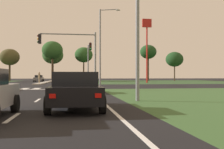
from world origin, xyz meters
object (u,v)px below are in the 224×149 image
at_px(treeline_fifth, 84,55).
at_px(car_black_fifth, 75,90).
at_px(traffic_signal_near_right, 74,49).
at_px(pedestrian_at_median, 39,76).
at_px(car_teal_fourth, 76,83).
at_px(traffic_signal_far_right, 89,56).
at_px(treeline_second, 10,57).
at_px(treeline_fourth, 53,55).
at_px(fastfood_pole_sign, 147,36).
at_px(treeline_third, 52,50).
at_px(treeline_sixth, 174,59).
at_px(car_grey_third, 39,78).
at_px(street_lamp_second, 102,43).
at_px(treeline_seventh, 148,52).

bearing_deg(treeline_fifth, car_black_fifth, -92.55).
xyz_separation_m(traffic_signal_near_right, pedestrian_at_median, (-5.40, 16.25, -2.77)).
distance_m(car_teal_fourth, treeline_fifth, 48.54).
bearing_deg(traffic_signal_near_right, pedestrian_at_median, 108.40).
distance_m(traffic_signal_far_right, pedestrian_at_median, 9.54).
bearing_deg(treeline_second, car_black_fifth, -74.97).
relative_size(treeline_second, treeline_fourth, 0.92).
bearing_deg(treeline_fourth, fastfood_pole_sign, -45.77).
xyz_separation_m(treeline_second, treeline_fourth, (10.68, -0.78, 0.56)).
height_order(traffic_signal_far_right, treeline_third, treeline_third).
distance_m(traffic_signal_near_right, fastfood_pole_sign, 26.94).
distance_m(car_teal_fourth, treeline_sixth, 51.53).
bearing_deg(car_grey_third, street_lamp_second, 111.30).
distance_m(street_lamp_second, pedestrian_at_median, 13.92).
bearing_deg(car_teal_fourth, pedestrian_at_median, 103.97).
distance_m(traffic_signal_near_right, treeline_sixth, 46.38).
bearing_deg(street_lamp_second, car_grey_third, 111.30).
bearing_deg(pedestrian_at_median, treeline_seventh, 91.82).
distance_m(pedestrian_at_median, treeline_second, 29.12).
height_order(traffic_signal_far_right, treeline_seventh, treeline_seventh).
distance_m(car_teal_fourth, treeline_fourth, 48.73).
bearing_deg(treeline_sixth, car_grey_third, -174.63).
relative_size(fastfood_pole_sign, treeline_second, 1.51).
relative_size(pedestrian_at_median, fastfood_pole_sign, 0.15).
bearing_deg(treeline_fifth, treeline_second, 177.63).
distance_m(car_grey_third, car_teal_fourth, 42.04).
xyz_separation_m(traffic_signal_near_right, treeline_fourth, (-5.23, 42.20, 2.57)).
bearing_deg(treeline_second, treeline_third, -22.34).
relative_size(fastfood_pole_sign, treeline_sixth, 1.63).
relative_size(traffic_signal_near_right, treeline_third, 0.60).
xyz_separation_m(street_lamp_second, pedestrian_at_median, (-8.88, 9.87, -4.19)).
bearing_deg(treeline_seventh, car_teal_fourth, -112.22).
bearing_deg(treeline_second, treeline_fourth, -4.18).
xyz_separation_m(car_teal_fourth, car_black_fifth, (-0.11, -10.37, -0.01)).
bearing_deg(traffic_signal_near_right, street_lamp_second, 61.42).
bearing_deg(treeline_sixth, street_lamp_second, -124.68).
xyz_separation_m(fastfood_pole_sign, treeline_seventh, (6.06, 20.11, -1.15)).
height_order(car_black_fifth, traffic_signal_near_right, traffic_signal_near_right).
distance_m(traffic_signal_near_right, treeline_second, 45.87).
xyz_separation_m(car_grey_third, car_black_fifth, (7.83, -51.65, -0.01)).
xyz_separation_m(car_grey_third, traffic_signal_far_right, (9.97, -24.23, 3.37)).
xyz_separation_m(car_grey_third, street_lamp_second, (11.31, -29.01, 4.66)).
height_order(traffic_signal_far_right, treeline_fifth, treeline_fifth).
relative_size(pedestrian_at_median, treeline_seventh, 0.19).
bearing_deg(traffic_signal_near_right, treeline_second, 110.31).
bearing_deg(traffic_signal_far_right, treeline_third, 104.72).
height_order(car_grey_third, treeline_fourth, treeline_fourth).
relative_size(car_teal_fourth, traffic_signal_far_right, 0.71).
relative_size(pedestrian_at_median, treeline_third, 0.19).
bearing_deg(pedestrian_at_median, treeline_third, 134.73).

